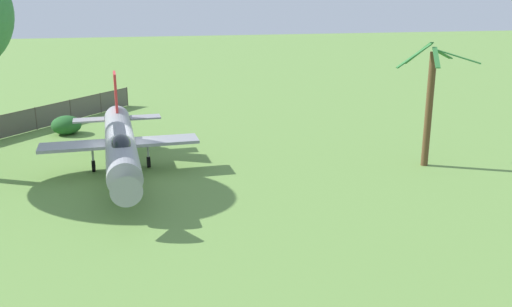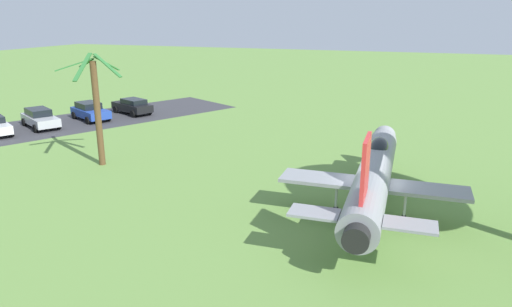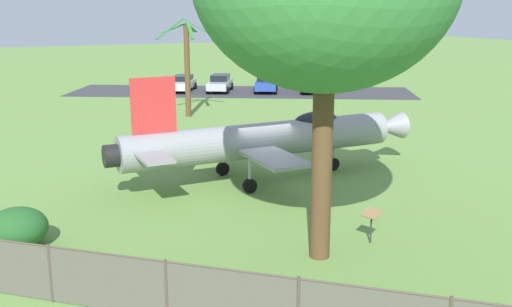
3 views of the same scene
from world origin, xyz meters
name	(u,v)px [view 3 (image 3 of 3)]	position (x,y,z in m)	size (l,w,h in m)	color
ground_plane	(261,180)	(0.00, 0.00, 0.00)	(200.00, 200.00, 0.00)	#668E42
parking_strip	(241,92)	(-26.24, 10.02, 0.00)	(30.60, 8.00, 0.00)	#38383D
display_jet	(269,138)	(-0.01, 0.38, 1.85)	(8.18, 14.45, 4.78)	gray
palm_tree	(187,65)	(-16.32, 1.84, 3.55)	(4.03, 3.84, 6.72)	brown
perimeter_fence	(166,288)	(9.98, -7.08, 0.85)	(21.16, 24.74, 1.59)	#4C4238
shrub_near_fence	(17,228)	(3.60, -10.17, 0.63)	(1.98, 1.91, 1.27)	#235B26
info_plaque	(371,218)	(7.94, 0.25, 0.85)	(0.70, 0.57, 1.14)	#333333
parked_car_black	(310,84)	(-23.30, 15.43, 0.75)	(4.70, 3.35, 1.42)	black
parked_car_blue	(266,83)	(-25.28, 12.03, 0.78)	(4.60, 3.57, 1.51)	#23429E
parked_car_silver	(220,83)	(-27.23, 8.33, 0.78)	(4.81, 3.76, 1.50)	#B2B5BA
parked_car_white	(182,83)	(-28.83, 5.28, 0.74)	(4.82, 3.80, 1.40)	silver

